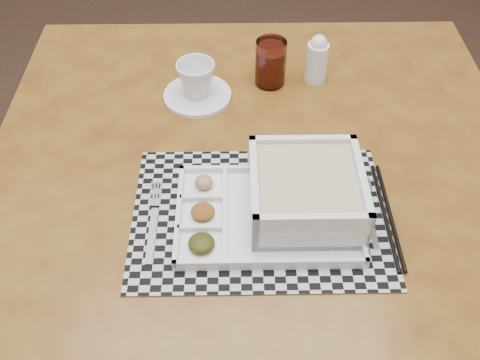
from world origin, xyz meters
name	(u,v)px	position (x,y,z in m)	size (l,w,h in m)	color
floor	(23,289)	(0.00, 0.00, 0.00)	(5.00, 5.00, 0.00)	#2E1F17
dining_table	(256,197)	(0.72, -0.30, 0.72)	(1.16, 1.16, 0.80)	#4D270E
placemat	(260,215)	(0.71, -0.42, 0.80)	(0.45, 0.32, 0.00)	#ADACB4
serving_tray	(295,198)	(0.78, -0.42, 0.84)	(0.34, 0.25, 0.10)	silver
fork	(152,219)	(0.52, -0.41, 0.80)	(0.03, 0.19, 0.00)	silver
spoon	(363,189)	(0.91, -0.38, 0.80)	(0.04, 0.18, 0.01)	silver
chopsticks	(387,215)	(0.94, -0.44, 0.81)	(0.04, 0.24, 0.01)	black
saucer	(197,95)	(0.62, -0.07, 0.80)	(0.15, 0.15, 0.01)	silver
cup	(196,79)	(0.62, -0.07, 0.85)	(0.08, 0.08, 0.08)	silver
juice_glass	(270,64)	(0.79, -0.03, 0.85)	(0.07, 0.07, 0.11)	white
creamer_bottle	(317,59)	(0.89, -0.03, 0.85)	(0.05, 0.05, 0.11)	silver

